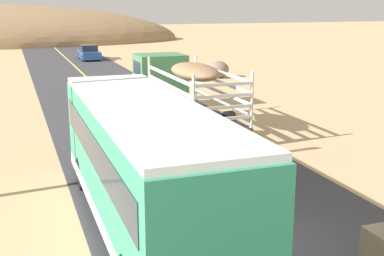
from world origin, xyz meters
TOP-DOWN VIEW (x-y plane):
  - ground_plane at (0.00, 0.00)m, footprint 240.00×240.00m
  - road_surface at (0.00, 0.00)m, footprint 8.00×120.00m
  - road_centre_line at (0.00, 0.00)m, footprint 0.16×117.60m
  - livestock_truck at (2.06, 13.95)m, footprint 2.53×9.70m
  - bus at (-2.46, 1.98)m, footprint 2.54×10.00m
  - car_far at (2.05, 41.75)m, footprint 1.80×4.40m
  - boulder_near_shoulder at (9.40, 25.76)m, footprint 1.64×1.54m

SIDE VIEW (x-z plane):
  - ground_plane at x=0.00m, z-range 0.00..0.00m
  - road_surface at x=0.00m, z-range 0.00..0.02m
  - road_centre_line at x=0.00m, z-range 0.02..0.02m
  - boulder_near_shoulder at x=9.40m, z-range 0.00..1.27m
  - car_far at x=2.05m, z-range -0.04..1.42m
  - bus at x=-2.46m, z-range 0.14..3.35m
  - livestock_truck at x=2.06m, z-range 0.28..3.30m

